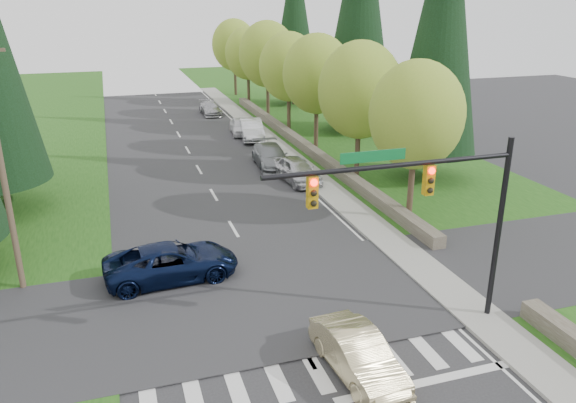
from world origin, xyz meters
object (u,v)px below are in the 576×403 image
parked_car_e (210,108)px  parked_car_d (241,126)px  parked_car_b (271,156)px  sedan_champagne (358,355)px  parked_car_a (297,170)px  parked_car_c (251,129)px  suv_navy (172,262)px

parked_car_e → parked_car_d: bearing=-84.9°
parked_car_e → parked_car_b: bearing=-88.8°
sedan_champagne → parked_car_e: sedan_champagne is taller
parked_car_a → parked_car_c: size_ratio=0.93×
suv_navy → parked_car_e: suv_navy is taller
parked_car_a → suv_navy: bearing=-136.6°
parked_car_a → parked_car_e: 23.32m
suv_navy → parked_car_a: bearing=-43.8°
suv_navy → parked_car_c: size_ratio=1.12×
parked_car_b → parked_car_c: size_ratio=1.05×
parked_car_a → parked_car_b: bearing=93.1°
parked_car_d → parked_car_e: (-0.96, 9.20, -0.05)m
sedan_champagne → parked_car_b: bearing=76.1°
parked_car_e → parked_car_c: bearing=-83.8°
parked_car_a → parked_car_d: 14.09m
parked_car_a → parked_car_d: (-0.40, 14.08, -0.09)m
sedan_champagne → suv_navy: (-4.78, 8.17, 0.06)m
parked_car_a → parked_car_d: bearing=85.0°
parked_car_d → suv_navy: bearing=-103.4°
suv_navy → parked_car_b: (8.53, 14.66, -0.01)m
sedan_champagne → parked_car_b: 23.14m
parked_car_b → parked_car_e: size_ratio=1.18×
suv_navy → parked_car_d: (8.76, 25.00, -0.07)m
suv_navy → parked_car_a: (9.17, 10.92, 0.02)m
parked_car_b → parked_car_c: 8.32m
suv_navy → parked_car_a: size_ratio=1.20×
sedan_champagne → parked_car_c: size_ratio=0.86×
parked_car_b → parked_car_d: bearing=92.8°
sedan_champagne → parked_car_a: parked_car_a is taller
parked_car_c → parked_car_e: size_ratio=1.12×
sedan_champagne → parked_car_d: 33.41m
suv_navy → parked_car_e: size_ratio=1.25×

